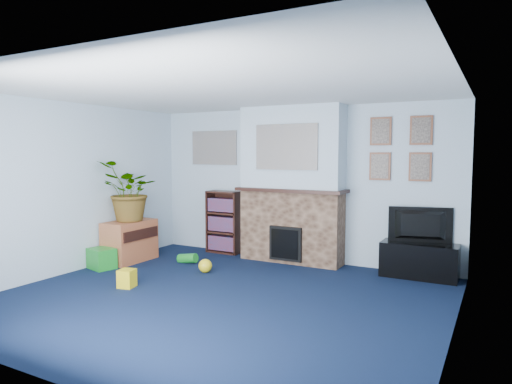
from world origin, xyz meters
The scene contains 26 objects.
floor centered at (0.00, 0.00, 0.00)m, with size 5.00×4.50×0.01m, color black.
ceiling centered at (0.00, 0.00, 2.40)m, with size 5.00×4.50×0.01m, color white.
wall_back centered at (0.00, 2.25, 1.20)m, with size 5.00×0.04×2.40m, color silver.
wall_front centered at (0.00, -2.25, 1.20)m, with size 5.00×0.04×2.40m, color silver.
wall_left centered at (-2.50, 0.00, 1.20)m, with size 0.04×4.50×2.40m, color silver.
wall_right centered at (2.50, 0.00, 1.20)m, with size 0.04×4.50×2.40m, color silver.
chimney_breast centered at (0.00, 2.05, 1.18)m, with size 1.72×0.50×2.40m.
collage_main centered at (0.00, 1.84, 1.78)m, with size 1.00×0.03×0.68m, color gray.
collage_left centered at (-1.55, 2.23, 1.78)m, with size 0.90×0.03×0.58m, color gray.
portrait_tl centered at (1.30, 2.23, 2.00)m, with size 0.30×0.03×0.40m, color brown.
portrait_tr centered at (1.85, 2.23, 2.00)m, with size 0.30×0.03×0.40m, color brown.
portrait_bl centered at (1.30, 2.23, 1.50)m, with size 0.30×0.03×0.40m, color brown.
portrait_br centered at (1.85, 2.23, 1.50)m, with size 0.30×0.03×0.40m, color brown.
tv_stand centered at (1.91, 2.03, 0.23)m, with size 1.00×0.42×0.47m, color black.
television centered at (1.91, 2.05, 0.71)m, with size 0.84×0.11×0.48m, color black.
bookshelf centered at (-1.27, 2.11, 0.50)m, with size 0.58×0.28×1.05m.
sideboard centered at (-2.24, 0.87, 0.35)m, with size 0.45×0.82×0.64m, color #AE5C37.
potted_plant centered at (-2.19, 0.82, 1.11)m, with size 0.85×0.74×0.94m, color #26661E.
mantel_clock centered at (-0.07, 2.00, 1.22)m, with size 0.11×0.06×0.15m, color gold.
mantel_candle centered at (0.31, 2.00, 1.23)m, with size 0.05×0.05×0.15m, color #B2BFC6.
mantel_teddy centered at (-0.53, 2.00, 1.22)m, with size 0.15×0.15×0.15m, color gray.
mantel_can centered at (0.70, 2.00, 1.21)m, with size 0.06×0.06×0.11m, color yellow.
green_crate centered at (-2.27, 0.32, 0.14)m, with size 0.37×0.30×0.30m, color #198C26.
toy_ball centered at (-0.80, 0.86, 0.09)m, with size 0.19×0.19×0.19m, color yellow.
toy_block centered at (-1.26, -0.20, 0.11)m, with size 0.19×0.19×0.23m, color yellow.
toy_tube centered at (-1.37, 1.20, 0.07)m, with size 0.15×0.15×0.31m, color #198C26.
Camera 1 is at (2.85, -4.38, 1.69)m, focal length 32.00 mm.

